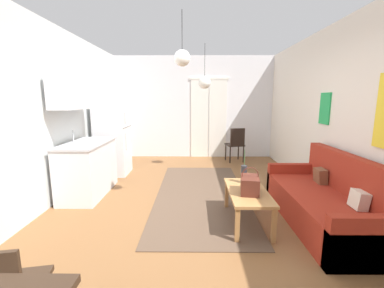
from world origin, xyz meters
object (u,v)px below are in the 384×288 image
refrigerator (113,136)px  couch (328,203)px  coffee_table (248,195)px  handbag (250,185)px  pendant_lamp_near (182,58)px  bamboo_vase (244,174)px  pendant_lamp_far (205,82)px  accent_chair (236,143)px

refrigerator → couch: bearing=-32.6°
couch → coffee_table: bearing=179.1°
handbag → pendant_lamp_near: bearing=150.3°
bamboo_vase → pendant_lamp_near: 1.80m
refrigerator → pendant_lamp_near: pendant_lamp_near is taller
coffee_table → pendant_lamp_far: (-0.47, 2.42, 1.57)m
pendant_lamp_far → couch: bearing=-58.1°
pendant_lamp_far → pendant_lamp_near: bearing=-100.7°
handbag → pendant_lamp_far: size_ratio=0.39×
pendant_lamp_near → coffee_table: bearing=-25.2°
refrigerator → pendant_lamp_near: bearing=-48.7°
accent_chair → pendant_lamp_far: 1.89m
bamboo_vase → pendant_lamp_near: bearing=173.8°
coffee_table → pendant_lamp_far: size_ratio=1.10×
bamboo_vase → pendant_lamp_far: pendant_lamp_far is taller
refrigerator → pendant_lamp_far: size_ratio=1.76×
couch → bamboo_vase: bamboo_vase is taller
handbag → pendant_lamp_near: 1.88m
bamboo_vase → coffee_table: bearing=-91.1°
couch → accent_chair: size_ratio=2.24×
accent_chair → pendant_lamp_far: bearing=32.7°
refrigerator → pendant_lamp_far: (1.97, 0.21, 1.14)m
couch → pendant_lamp_far: 3.33m
coffee_table → pendant_lamp_near: 2.00m
accent_chair → handbag: bearing=71.3°
pendant_lamp_far → accent_chair: bearing=45.2°
accent_chair → pendant_lamp_near: 3.53m
bamboo_vase → pendant_lamp_near: (-0.86, 0.09, 1.58)m
handbag → pendant_lamp_far: (-0.48, 2.51, 1.40)m
accent_chair → pendant_lamp_far: pendant_lamp_far is taller
coffee_table → bamboo_vase: bamboo_vase is taller
pendant_lamp_near → pendant_lamp_far: size_ratio=0.77×
refrigerator → accent_chair: (2.81, 1.06, -0.32)m
coffee_table → refrigerator: 3.32m
couch → pendant_lamp_far: bearing=121.9°
coffee_table → handbag: handbag is taller
refrigerator → coffee_table: bearing=-42.2°
couch → pendant_lamp_far: size_ratio=2.13×
couch → refrigerator: (-3.48, 2.23, 0.54)m
bamboo_vase → accent_chair: bamboo_vase is taller
coffee_table → pendant_lamp_near: pendant_lamp_near is taller
bamboo_vase → refrigerator: 3.11m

